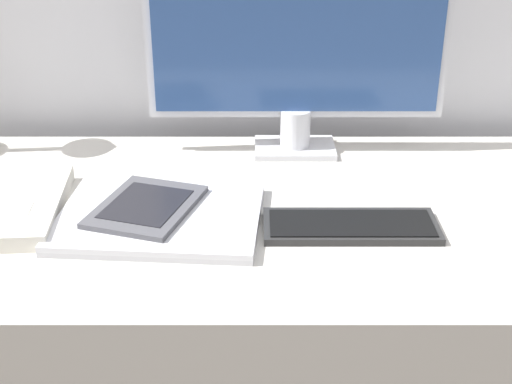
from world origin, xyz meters
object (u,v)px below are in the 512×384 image
at_px(keyboard, 352,226).
at_px(laptop, 162,217).
at_px(notebook, 13,206).
at_px(monitor, 299,38).
at_px(ereader, 148,206).

distance_m(keyboard, laptop, 0.31).
bearing_deg(notebook, monitor, 29.42).
xyz_separation_m(monitor, notebook, (-0.48, -0.27, -0.21)).
bearing_deg(keyboard, monitor, 102.57).
distance_m(monitor, ereader, 0.44).
distance_m(laptop, notebook, 0.25).
bearing_deg(keyboard, notebook, 174.30).
bearing_deg(notebook, ereader, -4.62).
bearing_deg(notebook, laptop, -6.65).
xyz_separation_m(keyboard, laptop, (-0.30, 0.03, 0.00)).
relative_size(monitor, notebook, 2.06).
distance_m(keyboard, notebook, 0.56).
height_order(laptop, notebook, notebook).
bearing_deg(ereader, notebook, 175.38).
height_order(ereader, notebook, same).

